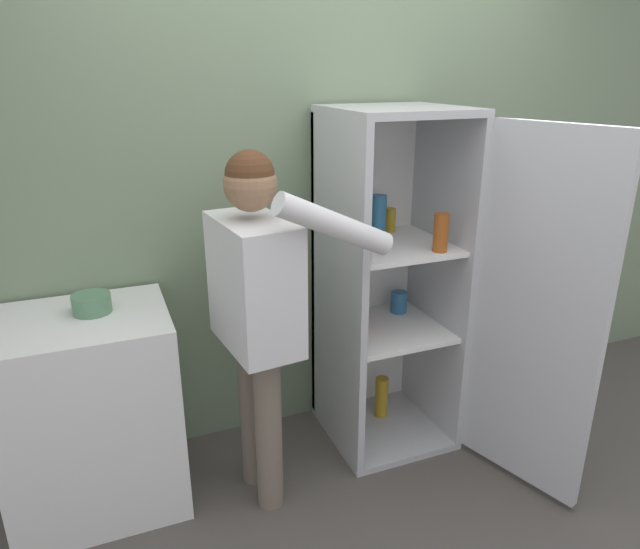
{
  "coord_description": "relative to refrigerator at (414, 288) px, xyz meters",
  "views": [
    {
      "loc": [
        -1.07,
        -1.69,
        1.86
      ],
      "look_at": [
        -0.14,
        0.63,
        0.95
      ],
      "focal_mm": 32.0,
      "sensor_mm": 36.0,
      "label": 1
    }
  ],
  "objects": [
    {
      "name": "counter",
      "position": [
        -1.53,
        0.09,
        -0.4
      ],
      "size": [
        0.71,
        0.57,
        0.91
      ],
      "color": "white",
      "rests_on": "ground_plane"
    },
    {
      "name": "person",
      "position": [
        -0.83,
        -0.13,
        0.14
      ],
      "size": [
        0.66,
        0.6,
        1.57
      ],
      "color": "#726656",
      "rests_on": "ground_plane"
    },
    {
      "name": "ground_plane",
      "position": [
        -0.33,
        -0.55,
        -0.85
      ],
      "size": [
        12.0,
        12.0,
        0.0
      ],
      "primitive_type": "plane",
      "color": "#4C4742"
    },
    {
      "name": "bowl",
      "position": [
        -1.46,
        0.13,
        0.1
      ],
      "size": [
        0.16,
        0.16,
        0.08
      ],
      "color": "#517F5B",
      "rests_on": "counter"
    },
    {
      "name": "wall_back",
      "position": [
        -0.33,
        0.43,
        0.43
      ],
      "size": [
        7.0,
        0.06,
        2.55
      ],
      "color": "gray",
      "rests_on": "ground_plane"
    },
    {
      "name": "refrigerator",
      "position": [
        0.0,
        0.0,
        0.0
      ],
      "size": [
        0.82,
        1.17,
        1.7
      ],
      "color": "#B7BABC",
      "rests_on": "ground_plane"
    }
  ]
}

